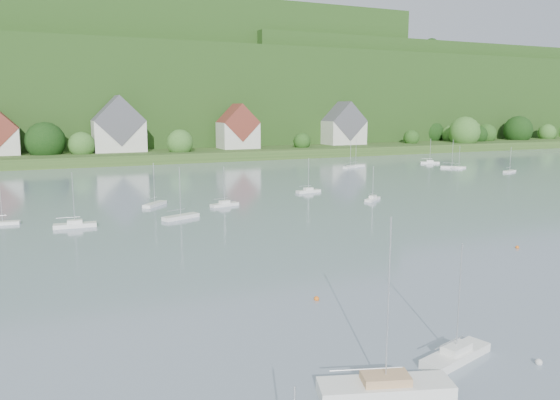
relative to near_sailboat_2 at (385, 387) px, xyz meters
name	(u,v)px	position (x,y,z in m)	size (l,w,h in m)	color
far_shore_strip	(100,154)	(0.87, 169.58, 0.98)	(600.00, 60.00, 3.00)	#2D4D1C
forested_ridge	(82,95)	(1.26, 238.15, 22.37)	(620.00, 181.22, 69.89)	#1A3D13
village_building_2	(119,129)	(5.87, 157.58, 9.75)	(16.00, 11.44, 18.00)	beige
village_building_3	(238,130)	(45.87, 155.58, 8.91)	(13.00, 10.40, 15.50)	beige
village_building_4	(344,127)	(90.87, 159.58, 9.07)	(15.00, 10.40, 16.50)	beige
near_sailboat_2	(385,387)	(0.00, 0.00, 0.00)	(8.31, 4.57, 10.81)	white
near_sailboat_3	(456,354)	(7.02, 1.87, -0.08)	(6.24, 3.28, 8.11)	white
mooring_buoy_1	(539,364)	(11.64, -0.88, -0.52)	(0.49, 0.49, 0.49)	silver
mooring_buoy_2	(517,248)	(34.62, 22.22, -0.52)	(0.43, 0.43, 0.43)	orange
mooring_buoy_3	(317,300)	(3.79, 16.01, -0.52)	(0.47, 0.47, 0.47)	orange
far_sailboat_cluster	(179,190)	(7.80, 84.30, -0.15)	(189.73, 59.19, 8.71)	white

